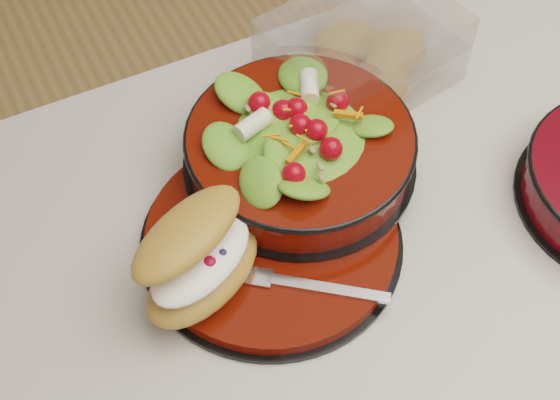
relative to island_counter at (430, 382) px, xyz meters
name	(u,v)px	position (x,y,z in m)	size (l,w,h in m)	color
island_counter	(430,382)	(0.00, 0.00, 0.00)	(1.24, 0.74, 0.90)	white
dinner_plate	(272,238)	(-0.23, 0.07, 0.46)	(0.27, 0.27, 0.02)	black
salad_bowl	(300,142)	(-0.17, 0.14, 0.50)	(0.25, 0.25, 0.10)	black
croissant	(199,257)	(-0.32, 0.05, 0.51)	(0.16, 0.14, 0.08)	#B77A38
fork	(306,285)	(-0.23, 0.00, 0.47)	(0.13, 0.11, 0.00)	silver
pastry_box	(362,54)	(-0.03, 0.24, 0.49)	(0.24, 0.19, 0.09)	white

